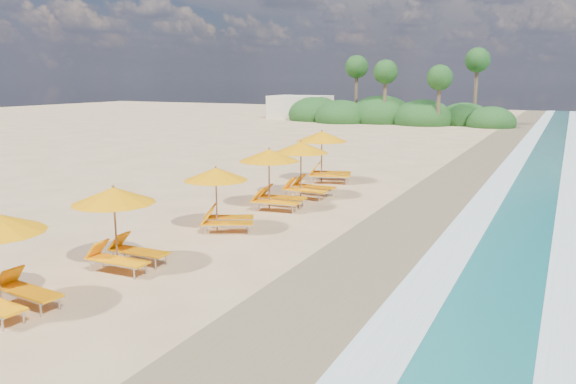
% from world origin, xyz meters
% --- Properties ---
extents(ground, '(160.00, 160.00, 0.00)m').
position_xyz_m(ground, '(0.00, 0.00, 0.00)').
color(ground, '#D6B07E').
rests_on(ground, ground).
extents(wet_sand, '(4.00, 160.00, 0.01)m').
position_xyz_m(wet_sand, '(4.00, 0.00, 0.01)').
color(wet_sand, olive).
rests_on(wet_sand, ground).
extents(surf_foam, '(4.00, 160.00, 0.01)m').
position_xyz_m(surf_foam, '(6.70, 0.00, 0.03)').
color(surf_foam, white).
rests_on(surf_foam, ground).
extents(station_0, '(2.53, 2.38, 2.22)m').
position_xyz_m(station_0, '(-2.32, -9.09, 1.24)').
color(station_0, olive).
rests_on(station_0, ground).
extents(station_1, '(2.43, 2.25, 2.22)m').
position_xyz_m(station_1, '(-2.08, -5.73, 1.25)').
color(station_1, olive).
rests_on(station_1, ground).
extents(station_2, '(2.86, 2.86, 2.15)m').
position_xyz_m(station_2, '(-1.77, -1.35, 1.21)').
color(station_2, olive).
rests_on(station_2, ground).
extents(station_3, '(2.77, 2.63, 2.36)m').
position_xyz_m(station_3, '(-1.69, 2.19, 1.32)').
color(station_3, olive).
rests_on(station_3, ground).
extents(station_4, '(2.59, 2.39, 2.39)m').
position_xyz_m(station_4, '(-1.58, 4.79, 1.34)').
color(station_4, olive).
rests_on(station_4, ground).
extents(station_5, '(3.17, 3.09, 2.52)m').
position_xyz_m(station_5, '(-2.14, 8.44, 1.41)').
color(station_5, olive).
rests_on(station_5, ground).
extents(treeline, '(25.80, 8.80, 9.74)m').
position_xyz_m(treeline, '(-9.94, 45.51, 1.00)').
color(treeline, '#163D14').
rests_on(treeline, ground).
extents(beach_building, '(7.00, 5.00, 2.80)m').
position_xyz_m(beach_building, '(-22.00, 48.00, 1.40)').
color(beach_building, beige).
rests_on(beach_building, ground).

